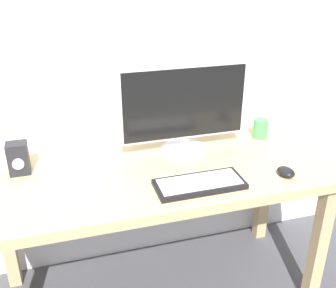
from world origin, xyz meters
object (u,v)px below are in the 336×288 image
object	(u,v)px
monitor	(184,109)
mouse	(286,172)
audio_controller	(18,158)
keyboard_primary	(199,184)
coffee_mug	(260,129)
desk	(157,186)

from	to	relation	value
monitor	mouse	xyz separation A→B (m)	(0.36, -0.36, -0.20)
mouse	audio_controller	size ratio (longest dim) A/B	0.60
monitor	mouse	bearing A→B (deg)	-45.64
keyboard_primary	audio_controller	xyz separation A→B (m)	(-0.73, 0.33, 0.06)
monitor	coffee_mug	world-z (taller)	monitor
desk	monitor	distance (m)	0.39
desk	mouse	xyz separation A→B (m)	(0.53, -0.22, 0.11)
audio_controller	coffee_mug	bearing A→B (deg)	2.13
desk	keyboard_primary	bearing A→B (deg)	-55.30
desk	coffee_mug	size ratio (longest dim) A/B	15.64
mouse	audio_controller	xyz separation A→B (m)	(-1.13, 0.35, 0.05)
monitor	coffee_mug	bearing A→B (deg)	4.37
desk	monitor	world-z (taller)	monitor
keyboard_primary	mouse	world-z (taller)	mouse
desk	audio_controller	world-z (taller)	audio_controller
coffee_mug	mouse	bearing A→B (deg)	-101.67
monitor	coffee_mug	xyz separation A→B (m)	(0.44, 0.03, -0.17)
desk	keyboard_primary	distance (m)	0.26
mouse	keyboard_primary	bearing A→B (deg)	167.35
desk	coffee_mug	bearing A→B (deg)	16.47
monitor	keyboard_primary	size ratio (longest dim) A/B	1.63
monitor	keyboard_primary	bearing A→B (deg)	-96.78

